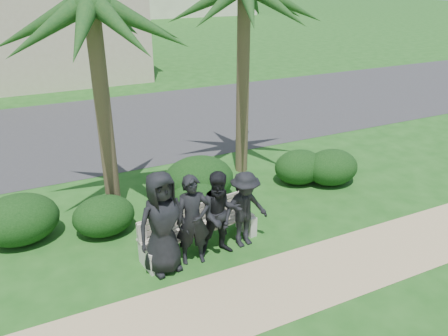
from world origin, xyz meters
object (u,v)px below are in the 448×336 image
at_px(man_a, 162,223).
at_px(palm_left, 91,7).
at_px(man_d, 245,210).
at_px(man_c, 221,214).
at_px(park_bench, 200,231).
at_px(man_b, 193,220).

xyz_separation_m(man_a, palm_left, (-0.35, 2.47, 3.36)).
bearing_deg(man_a, man_d, -7.40).
bearing_deg(man_c, park_bench, 139.81).
bearing_deg(palm_left, man_d, -49.85).
bearing_deg(man_c, palm_left, 130.09).
bearing_deg(man_b, palm_left, 120.12).
xyz_separation_m(man_b, man_c, (0.55, 0.02, -0.02)).
distance_m(man_a, palm_left, 4.18).
height_order(man_b, man_d, man_b).
bearing_deg(man_c, man_d, 15.62).
height_order(park_bench, man_d, man_d).
relative_size(man_b, man_d, 1.11).
xyz_separation_m(man_b, palm_left, (-0.92, 2.46, 3.45)).
bearing_deg(park_bench, palm_left, 111.10).
distance_m(park_bench, man_c, 0.65).
relative_size(man_b, man_c, 1.03).
xyz_separation_m(man_a, man_b, (0.57, 0.01, -0.09)).
distance_m(man_a, man_b, 0.58).
bearing_deg(park_bench, man_a, -164.76).
distance_m(park_bench, palm_left, 4.63).
bearing_deg(palm_left, man_b, -69.53).
height_order(man_b, man_c, man_b).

